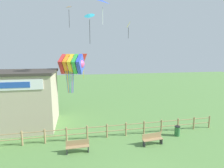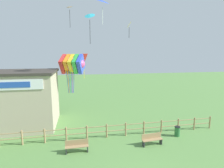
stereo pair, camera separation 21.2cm
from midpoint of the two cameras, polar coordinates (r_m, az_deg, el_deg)
name	(u,v)px [view 1 (the left image)]	position (r m, az deg, el deg)	size (l,w,h in m)	color
wooden_fence	(117,129)	(16.01, 1.11, -14.52)	(19.15, 0.14, 1.22)	#9E7F56
seaside_building	(12,99)	(20.06, -30.23, -4.39)	(8.61, 5.73, 5.65)	#B7A88E
park_bench_near_fence	(152,139)	(15.12, 12.64, -17.00)	(1.74, 0.55, 0.93)	#9E7F56
park_bench_by_building	(78,146)	(14.02, -11.62, -19.19)	(1.72, 0.42, 0.93)	#9E7F56
trash_bin	(177,131)	(17.23, 20.18, -14.19)	(0.50, 0.50, 0.89)	#2D6B38
kite_rainbow_parafoil	(72,64)	(20.52, -13.28, 6.36)	(3.49, 3.03, 4.47)	#E54C8C
kite_orange_delta	(69,8)	(23.07, -14.21, 22.87)	(1.11, 1.11, 2.48)	orange
kite_red_diamond	(83,60)	(22.47, -9.67, 7.60)	(1.04, 1.00, 3.15)	red
kite_yellow_diamond	(128,27)	(24.43, 5.14, 18.10)	(0.59, 0.69, 2.08)	yellow
kite_cyan_delta	(89,16)	(18.79, -7.72, 21.06)	(1.32, 1.25, 3.11)	#2DB2C6
kite_blue_delta	(102,1)	(16.73, -3.54, 25.39)	(1.82, 1.80, 2.28)	blue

